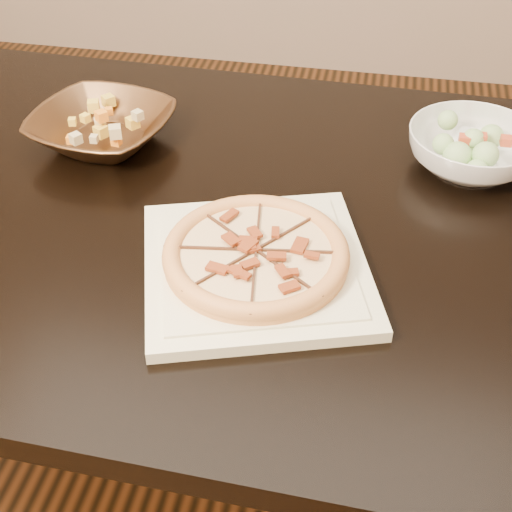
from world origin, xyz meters
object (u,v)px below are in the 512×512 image
(pizza, at_px, (256,254))
(salad_bowl, at_px, (472,149))
(bronze_bowl, at_px, (102,128))
(dining_table, at_px, (223,255))
(plate, at_px, (256,267))

(pizza, xyz_separation_m, salad_bowl, (0.30, 0.33, -0.00))
(bronze_bowl, xyz_separation_m, salad_bowl, (0.62, 0.04, 0.00))
(dining_table, distance_m, pizza, 0.21)
(plate, bearing_deg, salad_bowl, 48.17)
(plate, relative_size, bronze_bowl, 1.62)
(dining_table, relative_size, bronze_bowl, 6.26)
(pizza, bearing_deg, dining_table, 120.69)
(plate, bearing_deg, bronze_bowl, 138.64)
(bronze_bowl, bearing_deg, pizza, -41.36)
(dining_table, height_order, bronze_bowl, bronze_bowl)
(dining_table, height_order, plate, plate)
(bronze_bowl, bearing_deg, dining_table, -31.24)
(dining_table, bearing_deg, bronze_bowl, 148.76)
(bronze_bowl, relative_size, salad_bowl, 1.10)
(dining_table, relative_size, pizza, 5.77)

